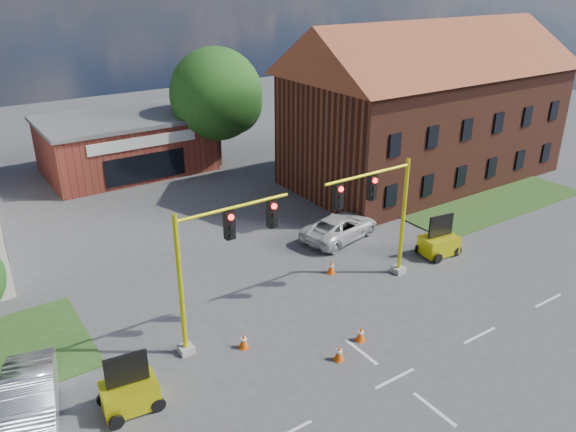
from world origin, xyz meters
The scene contains 16 objects.
ground centered at (0.00, 0.00, 0.00)m, with size 120.00×120.00×0.00m, color #444447.
grass_verge_ne centered at (18.00, 9.00, 0.04)m, with size 14.00×4.00×0.08m, color #25471A.
lane_markings centered at (0.00, -3.00, 0.01)m, with size 60.00×36.00×0.01m, color silver, non-canonical shape.
brick_shop centered at (0.00, 29.98, 2.16)m, with size 12.40×8.40×4.30m.
townhouse_row centered at (18.00, 16.00, 5.93)m, with size 21.00×11.00×11.50m.
tree_large centered at (6.86, 27.08, 5.49)m, with size 7.51×7.15×9.30m.
signal_mast_west centered at (-4.36, 6.00, 3.92)m, with size 5.30×0.60×6.20m.
signal_mast_east centered at (4.36, 6.00, 3.92)m, with size 5.30×0.60×6.20m.
trailer_west centered at (-8.98, 4.14, 0.69)m, with size 2.08×1.51×2.21m.
trailer_east centered at (9.23, 6.26, 0.70)m, with size 2.15×1.59×2.25m.
cone_a centered at (-1.09, 2.11, 0.34)m, with size 0.40×0.40×0.70m.
cone_b centered at (-3.88, 4.95, 0.34)m, with size 0.40×0.40×0.70m.
cone_c centered at (0.47, 2.61, 0.34)m, with size 0.40×0.40×0.70m.
cone_d centered at (3.03, 7.90, 0.34)m, with size 0.40×0.40×0.70m.
pickup_white centered at (6.04, 10.91, 0.71)m, with size 2.36×5.12×1.42m, color silver.
sedan_silver_front centered at (-11.99, 5.57, 0.81)m, with size 1.70×4.89×1.61m, color #B8B9C0.
Camera 1 is at (-13.10, -12.05, 14.41)m, focal length 35.00 mm.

